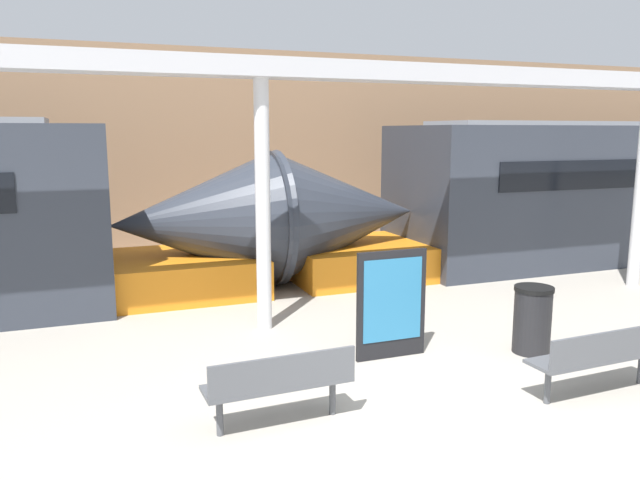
{
  "coord_description": "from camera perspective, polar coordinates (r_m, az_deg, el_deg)",
  "views": [
    {
      "loc": [
        -3.1,
        -4.65,
        2.99
      ],
      "look_at": [
        0.14,
        3.8,
        1.4
      ],
      "focal_mm": 35.0,
      "sensor_mm": 36.0,
      "label": 1
    }
  ],
  "objects": [
    {
      "name": "trash_bin",
      "position": [
        9.0,
        18.84,
        -6.89
      ],
      "size": [
        0.52,
        0.52,
        0.92
      ],
      "color": "black",
      "rests_on": "ground_plane"
    },
    {
      "name": "train_left",
      "position": [
        17.05,
        26.1,
        3.95
      ],
      "size": [
        17.96,
        2.93,
        3.2
      ],
      "color": "#2D333D",
      "rests_on": "ground_plane"
    },
    {
      "name": "station_wall",
      "position": [
        16.0,
        -9.88,
        8.05
      ],
      "size": [
        56.0,
        0.2,
        5.0
      ],
      "primitive_type": "cube",
      "color": "#937051",
      "rests_on": "ground_plane"
    },
    {
      "name": "poster_board",
      "position": [
        8.31,
        6.56,
        -5.84
      ],
      "size": [
        0.99,
        0.07,
        1.45
      ],
      "color": "black",
      "rests_on": "ground_plane"
    },
    {
      "name": "canopy_beam",
      "position": [
        9.28,
        -5.45,
        15.41
      ],
      "size": [
        28.0,
        0.6,
        0.28
      ],
      "primitive_type": "cube",
      "color": "#B7B7BC",
      "rests_on": "support_column_near"
    },
    {
      "name": "bench_near",
      "position": [
        6.46,
        -3.66,
        -12.75
      ],
      "size": [
        1.54,
        0.49,
        0.81
      ],
      "rotation": [
        0.0,
        0.0,
        0.03
      ],
      "color": "#4C4F54",
      "rests_on": "ground_plane"
    },
    {
      "name": "support_column_near",
      "position": [
        9.31,
        -5.25,
        3.0
      ],
      "size": [
        0.22,
        0.22,
        3.74
      ],
      "primitive_type": "cylinder",
      "color": "silver",
      "rests_on": "ground_plane"
    },
    {
      "name": "ground_plane",
      "position": [
        6.34,
        11.79,
        -18.4
      ],
      "size": [
        60.0,
        60.0,
        0.0
      ],
      "primitive_type": "plane",
      "color": "#A8A093"
    },
    {
      "name": "bench_far",
      "position": [
        7.85,
        24.49,
        -9.43
      ],
      "size": [
        1.8,
        0.5,
        0.81
      ],
      "rotation": [
        0.0,
        0.0,
        0.04
      ],
      "color": "#4C4F54",
      "rests_on": "ground_plane"
    },
    {
      "name": "support_column_far",
      "position": [
        13.4,
        27.25,
        4.06
      ],
      "size": [
        0.22,
        0.22,
        3.74
      ],
      "primitive_type": "cylinder",
      "color": "silver",
      "rests_on": "ground_plane"
    }
  ]
}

